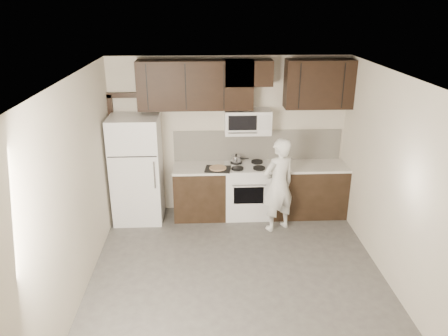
{
  "coord_description": "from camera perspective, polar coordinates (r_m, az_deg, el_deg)",
  "views": [
    {
      "loc": [
        -0.41,
        -4.93,
        3.54
      ],
      "look_at": [
        -0.15,
        0.9,
        1.28
      ],
      "focal_mm": 35.0,
      "sensor_mm": 36.0,
      "label": 1
    }
  ],
  "objects": [
    {
      "name": "stove",
      "position": [
        7.56,
        3.01,
        -2.91
      ],
      "size": [
        0.76,
        0.66,
        0.94
      ],
      "color": "white",
      "rests_on": "floor"
    },
    {
      "name": "microwave",
      "position": [
        7.27,
        3.1,
        6.07
      ],
      "size": [
        0.76,
        0.42,
        0.4
      ],
      "color": "white",
      "rests_on": "upper_cabinets"
    },
    {
      "name": "counter_run",
      "position": [
        7.6,
        5.29,
        -2.89
      ],
      "size": [
        2.95,
        0.64,
        0.91
      ],
      "color": "black",
      "rests_on": "floor"
    },
    {
      "name": "baking_tray",
      "position": [
        7.21,
        -0.81,
        -0.14
      ],
      "size": [
        0.45,
        0.36,
        0.02
      ],
      "primitive_type": "cube",
      "rotation": [
        0.0,
        0.0,
        -0.13
      ],
      "color": "black",
      "rests_on": "counter_run"
    },
    {
      "name": "saucepan",
      "position": [
        7.49,
        1.62,
        1.15
      ],
      "size": [
        0.3,
        0.17,
        0.17
      ],
      "color": "silver",
      "rests_on": "stove"
    },
    {
      "name": "floor",
      "position": [
        6.08,
        1.82,
        -14.45
      ],
      "size": [
        4.5,
        4.5,
        0.0
      ],
      "primitive_type": "plane",
      "color": "#4B4947",
      "rests_on": "ground"
    },
    {
      "name": "backsplash",
      "position": [
        7.6,
        4.4,
        3.01
      ],
      "size": [
        2.9,
        0.02,
        0.54
      ],
      "primitive_type": "cube",
      "color": "silver",
      "rests_on": "counter_run"
    },
    {
      "name": "pizza",
      "position": [
        7.2,
        -0.81,
        0.01
      ],
      "size": [
        0.31,
        0.31,
        0.02
      ],
      "primitive_type": "cylinder",
      "rotation": [
        0.0,
        0.0,
        -0.13
      ],
      "color": "tan",
      "rests_on": "baking_tray"
    },
    {
      "name": "refrigerator",
      "position": [
        7.4,
        -11.3,
        -0.17
      ],
      "size": [
        0.8,
        0.76,
        1.8
      ],
      "color": "white",
      "rests_on": "floor"
    },
    {
      "name": "upper_cabinets",
      "position": [
        7.14,
        2.44,
        11.0
      ],
      "size": [
        3.48,
        0.35,
        0.78
      ],
      "color": "black",
      "rests_on": "back_wall"
    },
    {
      "name": "ceiling",
      "position": [
        5.02,
        2.17,
        11.52
      ],
      "size": [
        4.5,
        4.5,
        0.0
      ],
      "primitive_type": "plane",
      "rotation": [
        3.14,
        0.0,
        0.0
      ],
      "color": "white",
      "rests_on": "back_wall"
    },
    {
      "name": "back_wall",
      "position": [
        7.51,
        0.63,
        4.22
      ],
      "size": [
        4.0,
        0.0,
        4.0
      ],
      "primitive_type": "plane",
      "rotation": [
        1.57,
        0.0,
        0.0
      ],
      "color": "beige",
      "rests_on": "ground"
    },
    {
      "name": "door_trim",
      "position": [
        7.65,
        -13.89,
        3.09
      ],
      "size": [
        0.5,
        0.08,
        2.12
      ],
      "color": "black",
      "rests_on": "floor"
    },
    {
      "name": "person",
      "position": [
        7.01,
        7.13,
        -2.21
      ],
      "size": [
        0.67,
        0.59,
        1.56
      ],
      "primitive_type": "imported",
      "rotation": [
        0.0,
        0.0,
        3.61
      ],
      "color": "white",
      "rests_on": "floor"
    }
  ]
}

